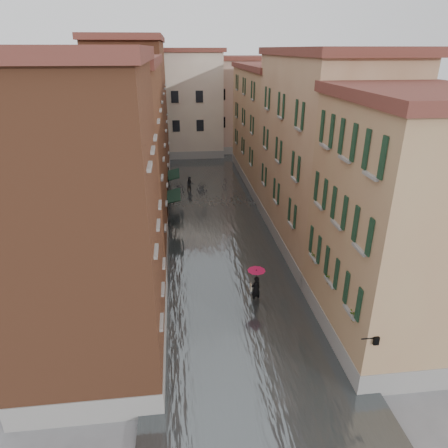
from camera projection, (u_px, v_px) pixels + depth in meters
ground at (240, 317)px, 21.74m from camera, size 120.00×120.00×0.00m
floodwater at (217, 221)px, 33.51m from camera, size 10.00×60.00×0.20m
building_left_near at (84, 230)px, 16.55m from camera, size 6.00×8.00×13.00m
building_left_mid at (118, 165)px, 26.64m from camera, size 6.00×14.00×12.50m
building_left_far at (136, 118)px, 39.97m from camera, size 6.00×16.00×14.00m
building_right_near at (399, 230)px, 18.35m from camera, size 6.00×8.00×11.50m
building_right_mid at (320, 156)px, 28.04m from camera, size 6.00×14.00×13.00m
building_right_far at (272, 128)px, 41.98m from camera, size 6.00×16.00×11.50m
building_end_cream at (175, 105)px, 53.32m from camera, size 12.00×9.00×13.00m
building_end_pink at (239, 106)px, 56.31m from camera, size 10.00×9.00×12.00m
awning_near at (173, 196)px, 32.17m from camera, size 1.09×3.06×2.80m
awning_far at (173, 175)px, 37.58m from camera, size 1.09×3.23×2.80m
wall_lantern at (375, 340)px, 15.53m from camera, size 0.71×0.22×0.35m
window_planters at (333, 275)px, 18.99m from camera, size 0.59×5.99×0.84m
pedestrian_main at (256, 282)px, 22.56m from camera, size 1.02×1.02×2.06m
pedestrian_far at (190, 185)px, 40.36m from camera, size 0.84×0.70×1.57m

